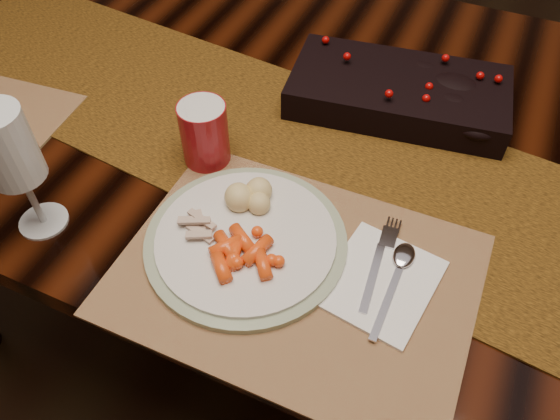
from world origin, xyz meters
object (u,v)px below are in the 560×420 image
at_px(placemat_main, 296,274).
at_px(mashed_potatoes, 251,191).
at_px(wine_glass, 20,173).
at_px(centerpiece, 399,88).
at_px(napkin, 380,281).
at_px(baby_carrots, 245,251).
at_px(red_cup, 204,133).
at_px(dining_table, 327,247).
at_px(dinner_plate, 246,240).
at_px(turkey_shreds, 200,228).

xyz_separation_m(placemat_main, mashed_potatoes, (-0.11, 0.09, 0.04)).
height_order(placemat_main, wine_glass, wine_glass).
xyz_separation_m(centerpiece, napkin, (0.09, -0.38, -0.03)).
height_order(baby_carrots, red_cup, red_cup).
height_order(dining_table, centerpiece, centerpiece).
relative_size(centerpiece, red_cup, 3.60).
xyz_separation_m(dining_table, wine_glass, (-0.32, -0.40, 0.48)).
relative_size(dinner_plate, napkin, 1.83).
height_order(baby_carrots, mashed_potatoes, mashed_potatoes).
bearing_deg(red_cup, dinner_plate, -44.19).
relative_size(placemat_main, wine_glass, 2.32).
bearing_deg(mashed_potatoes, placemat_main, -37.95).
height_order(dining_table, napkin, napkin).
relative_size(placemat_main, baby_carrots, 4.45).
bearing_deg(napkin, turkey_shreds, -164.58).
distance_m(napkin, wine_glass, 0.51).
distance_m(centerpiece, baby_carrots, 0.43).
bearing_deg(centerpiece, dinner_plate, -104.92).
relative_size(dinner_plate, wine_glass, 1.40).
xyz_separation_m(baby_carrots, turkey_shreds, (-0.08, 0.01, -0.00)).
relative_size(centerpiece, turkey_shreds, 5.24).
xyz_separation_m(dining_table, placemat_main, (0.06, -0.33, 0.38)).
xyz_separation_m(centerpiece, turkey_shreds, (-0.17, -0.41, -0.01)).
relative_size(baby_carrots, turkey_shreds, 1.50).
distance_m(placemat_main, turkey_shreds, 0.15).
bearing_deg(dining_table, wine_glass, -128.58).
bearing_deg(turkey_shreds, centerpiece, 67.79).
bearing_deg(turkey_shreds, red_cup, 116.40).
distance_m(dinner_plate, turkey_shreds, 0.07).
relative_size(dining_table, mashed_potatoes, 25.52).
distance_m(baby_carrots, napkin, 0.19).
bearing_deg(centerpiece, mashed_potatoes, -111.59).
xyz_separation_m(mashed_potatoes, wine_glass, (-0.27, -0.15, 0.06)).
xyz_separation_m(napkin, wine_glass, (-0.49, -0.10, 0.10)).
xyz_separation_m(dinner_plate, napkin, (0.19, 0.02, -0.01)).
relative_size(placemat_main, dinner_plate, 1.66).
distance_m(mashed_potatoes, turkey_shreds, 0.09).
bearing_deg(turkey_shreds, mashed_potatoes, 65.45).
bearing_deg(dining_table, baby_carrots, -92.39).
distance_m(dining_table, turkey_shreds, 0.53).
xyz_separation_m(centerpiece, placemat_main, (-0.02, -0.41, -0.04)).
height_order(dinner_plate, mashed_potatoes, mashed_potatoes).
bearing_deg(dinner_plate, centerpiece, 75.08).
xyz_separation_m(dinner_plate, baby_carrots, (0.01, -0.03, 0.02)).
distance_m(mashed_potatoes, napkin, 0.23).
bearing_deg(red_cup, dining_table, 48.20).
relative_size(mashed_potatoes, napkin, 0.45).
relative_size(napkin, red_cup, 1.50).
height_order(dining_table, placemat_main, placemat_main).
distance_m(dining_table, napkin, 0.51).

